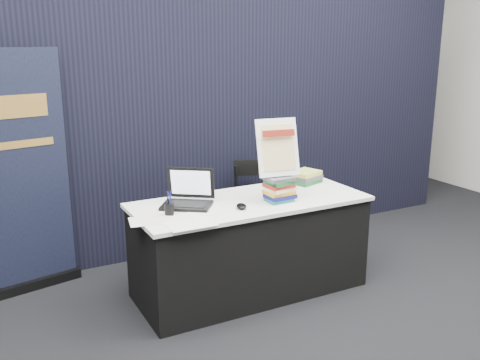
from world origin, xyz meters
name	(u,v)px	position (x,y,z in m)	size (l,w,h in m)	color
floor	(287,321)	(0.00, 0.00, 0.00)	(8.00, 8.00, 0.00)	black
wall_back	(119,54)	(0.00, 4.00, 1.75)	(8.00, 0.02, 3.50)	beige
drape_partition	(195,123)	(0.00, 1.60, 1.20)	(6.00, 0.08, 2.40)	black
display_table	(250,246)	(0.00, 0.55, 0.38)	(1.80, 0.75, 0.75)	black
laptop	(184,197)	(-0.49, 0.66, 0.81)	(0.43, 0.46, 0.27)	black
mouse	(241,206)	(-0.16, 0.39, 0.77)	(0.07, 0.11, 0.04)	black
brochure_left	(151,221)	(-0.82, 0.44, 0.75)	(0.29, 0.20, 0.00)	silver
brochure_mid	(190,224)	(-0.62, 0.26, 0.75)	(0.32, 0.23, 0.00)	white
brochure_right	(205,212)	(-0.43, 0.44, 0.75)	(0.25, 0.18, 0.00)	silver
pen_cup	(169,209)	(-0.67, 0.50, 0.79)	(0.06, 0.06, 0.08)	black
book_stack_tall	(279,189)	(0.18, 0.43, 0.85)	(0.22, 0.18, 0.19)	#1B6769
book_stack_short	(305,177)	(0.65, 0.76, 0.80)	(0.28, 0.25, 0.10)	#1A642C
info_sign	(278,148)	(0.18, 0.46, 1.15)	(0.34, 0.18, 0.44)	black
pullup_banner	(21,188)	(-1.54, 1.40, 0.83)	(0.80, 0.26, 1.88)	black
stacking_chair	(261,203)	(0.47, 1.19, 0.48)	(0.50, 0.51, 0.86)	black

